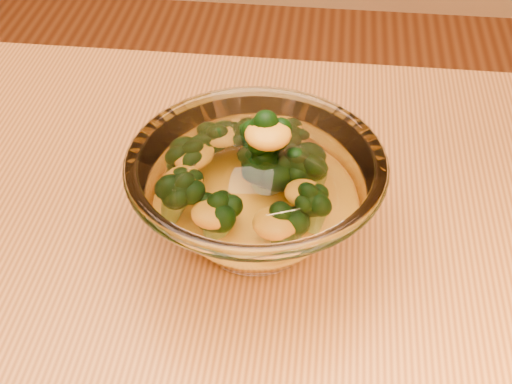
% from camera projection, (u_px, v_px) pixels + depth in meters
% --- Properties ---
extents(glass_bowl, '(0.20, 0.20, 0.09)m').
position_uv_depth(glass_bowl, '(256.00, 196.00, 0.55)').
color(glass_bowl, white).
rests_on(glass_bowl, table).
extents(cheese_sauce, '(0.11, 0.11, 0.03)m').
position_uv_depth(cheese_sauce, '(256.00, 213.00, 0.56)').
color(cheese_sauce, orange).
rests_on(cheese_sauce, glass_bowl).
extents(broccoli_heap, '(0.13, 0.13, 0.08)m').
position_uv_depth(broccoli_heap, '(253.00, 173.00, 0.55)').
color(broccoli_heap, black).
rests_on(broccoli_heap, cheese_sauce).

